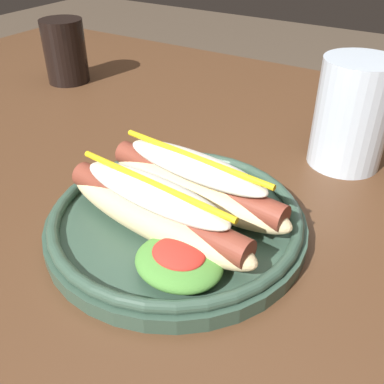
{
  "coord_description": "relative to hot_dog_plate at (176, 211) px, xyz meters",
  "views": [
    {
      "loc": [
        0.24,
        -0.36,
        1.02
      ],
      "look_at": [
        0.04,
        -0.04,
        0.77
      ],
      "focal_mm": 41.31,
      "sensor_mm": 36.0,
      "label": 1
    }
  ],
  "objects": [
    {
      "name": "dining_table",
      "position": [
        -0.05,
        0.07,
        -0.11
      ],
      "size": [
        1.45,
        0.99,
        0.74
      ],
      "color": "#51331E",
      "rests_on": "ground_plane"
    },
    {
      "name": "water_cup",
      "position": [
        0.1,
        0.23,
        0.04
      ],
      "size": [
        0.09,
        0.09,
        0.13
      ],
      "primitive_type": "cylinder",
      "color": "silver",
      "rests_on": "dining_table"
    },
    {
      "name": "soda_cup",
      "position": [
        -0.41,
        0.26,
        0.03
      ],
      "size": [
        0.07,
        0.07,
        0.11
      ],
      "primitive_type": "cylinder",
      "color": "black",
      "rests_on": "dining_table"
    },
    {
      "name": "hot_dog_plate",
      "position": [
        0.0,
        0.0,
        0.0
      ],
      "size": [
        0.26,
        0.26,
        0.08
      ],
      "color": "#334C3D",
      "rests_on": "dining_table"
    }
  ]
}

